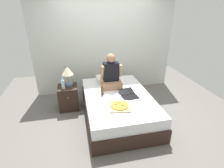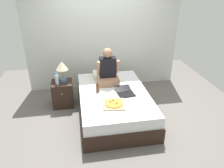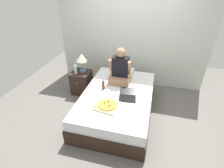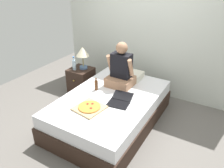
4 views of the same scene
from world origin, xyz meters
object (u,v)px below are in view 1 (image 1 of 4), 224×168
water_bottle (63,84)px  pizza_box (120,106)px  bed (117,105)px  nightstand_left (69,97)px  laptop (129,95)px  beer_bottle_on_bed (102,91)px  person_seated (111,75)px  lamp_on_left_nightstand (68,72)px

water_bottle → pizza_box: bearing=-42.0°
bed → nightstand_left: size_ratio=3.80×
bed → laptop: size_ratio=4.68×
bed → beer_bottle_on_bed: beer_bottle_on_bed is taller
person_seated → nightstand_left: bearing=173.1°
pizza_box → beer_bottle_on_bed: size_ratio=2.07×
lamp_on_left_nightstand → nightstand_left: bearing=-128.6°
nightstand_left → beer_bottle_on_bed: 0.93m
laptop → beer_bottle_on_bed: bearing=164.2°
lamp_on_left_nightstand → pizza_box: (0.92, -1.07, -0.36)m
bed → pizza_box: bearing=-99.9°
nightstand_left → pizza_box: (0.96, -1.02, 0.25)m
laptop → beer_bottle_on_bed: (-0.54, 0.15, 0.07)m
nightstand_left → laptop: size_ratio=1.23×
beer_bottle_on_bed → pizza_box: bearing=-65.9°
person_seated → beer_bottle_on_bed: (-0.27, -0.37, -0.20)m
bed → pizza_box: (-0.08, -0.47, 0.28)m
water_bottle → laptop: size_ratio=0.61×
water_bottle → person_seated: bearing=-1.6°
bed → laptop: (0.22, -0.09, 0.28)m
bed → beer_bottle_on_bed: (-0.32, 0.06, 0.35)m
bed → nightstand_left: 1.18m
pizza_box → water_bottle: bearing=138.0°
lamp_on_left_nightstand → pizza_box: 1.46m
nightstand_left → person_seated: bearing=-6.9°
bed → lamp_on_left_nightstand: lamp_on_left_nightstand is taller
bed → beer_bottle_on_bed: bearing=169.3°
bed → laptop: 0.37m
person_seated → water_bottle: bearing=178.4°
laptop → bed: bearing=157.2°
water_bottle → bed: bearing=-22.4°
nightstand_left → laptop: bearing=-27.1°
pizza_box → lamp_on_left_nightstand: bearing=130.5°
lamp_on_left_nightstand → pizza_box: lamp_on_left_nightstand is taller
lamp_on_left_nightstand → beer_bottle_on_bed: bearing=-38.5°
lamp_on_left_nightstand → person_seated: size_ratio=0.58×
water_bottle → laptop: 1.46m
person_seated → pizza_box: bearing=-92.2°
lamp_on_left_nightstand → water_bottle: 0.28m
nightstand_left → beer_bottle_on_bed: (0.72, -0.49, 0.32)m
bed → water_bottle: 1.28m
person_seated → laptop: person_seated is taller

